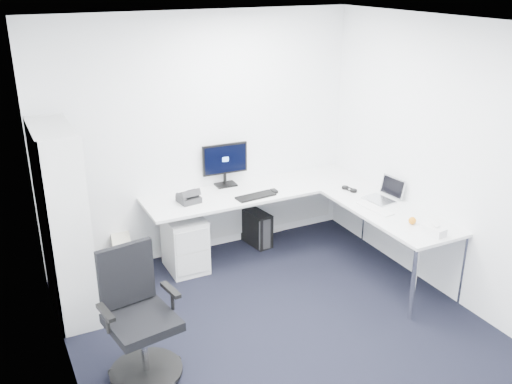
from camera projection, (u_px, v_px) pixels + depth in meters
name	position (u px, v px, depth m)	size (l,w,h in m)	color
ground	(294.00, 345.00, 5.02)	(4.20, 4.20, 0.00)	black
ceiling	(303.00, 27.00, 4.03)	(4.20, 4.20, 0.00)	white
wall_back	(201.00, 138.00, 6.27)	(3.60, 0.02, 2.70)	white
wall_left	(63.00, 250.00, 3.78)	(0.02, 4.20, 2.70)	white
wall_right	(466.00, 170.00, 5.27)	(0.02, 4.20, 2.70)	white
l_desk	(274.00, 232.00, 6.27)	(2.65, 1.48, 0.77)	silver
drawer_pedestal	(185.00, 243.00, 6.18)	(0.40, 0.50, 0.61)	silver
bookshelf	(63.00, 223.00, 5.22)	(0.36, 0.91, 1.83)	silver
task_chair	(142.00, 319.00, 4.44)	(0.61, 0.61, 1.09)	black
black_pc_tower	(257.00, 228.00, 6.79)	(0.19, 0.42, 0.41)	black
beige_pc_tower	(122.00, 255.00, 6.15)	(0.19, 0.43, 0.41)	beige
power_strip	(270.00, 231.00, 7.13)	(0.37, 0.06, 0.04)	silver
monitor	(225.00, 164.00, 6.42)	(0.53, 0.17, 0.51)	black
black_keyboard	(256.00, 196.00, 6.18)	(0.44, 0.16, 0.02)	black
mouse	(274.00, 191.00, 6.31)	(0.06, 0.09, 0.03)	black
desk_phone	(189.00, 196.00, 6.03)	(0.21, 0.21, 0.15)	#29292B
laptop	(380.00, 191.00, 6.04)	(0.33, 0.32, 0.23)	silver
white_keyboard	(375.00, 208.00, 5.88)	(0.13, 0.44, 0.01)	silver
headphones	(349.00, 188.00, 6.37)	(0.12, 0.18, 0.05)	black
orange_fruit	(412.00, 221.00, 5.52)	(0.07, 0.07, 0.07)	orange
tissue_box	(433.00, 230.00, 5.31)	(0.12, 0.22, 0.08)	silver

